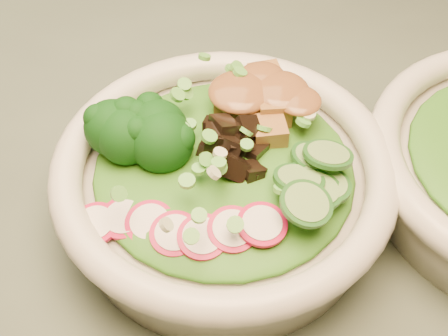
# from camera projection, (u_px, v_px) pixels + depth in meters

# --- Properties ---
(salad_bowl) EXTENTS (0.26, 0.26, 0.07)m
(salad_bowl) POSITION_uv_depth(u_px,v_px,m) (224.00, 184.00, 0.49)
(salad_bowl) COLOR beige
(salad_bowl) RESTS_ON dining_table
(lettuce_bed) EXTENTS (0.20, 0.20, 0.02)m
(lettuce_bed) POSITION_uv_depth(u_px,v_px,m) (224.00, 167.00, 0.47)
(lettuce_bed) COLOR #2B6114
(lettuce_bed) RESTS_ON salad_bowl
(broccoli_florets) EXTENTS (0.09, 0.08, 0.04)m
(broccoli_florets) POSITION_uv_depth(u_px,v_px,m) (150.00, 132.00, 0.47)
(broccoli_florets) COLOR black
(broccoli_florets) RESTS_ON salad_bowl
(radish_slices) EXTENTS (0.11, 0.05, 0.02)m
(radish_slices) POSITION_uv_depth(u_px,v_px,m) (190.00, 230.00, 0.43)
(radish_slices) COLOR #B10D37
(radish_slices) RESTS_ON salad_bowl
(cucumber_slices) EXTENTS (0.08, 0.08, 0.04)m
(cucumber_slices) POSITION_uv_depth(u_px,v_px,m) (305.00, 185.00, 0.45)
(cucumber_slices) COLOR #78A25A
(cucumber_slices) RESTS_ON salad_bowl
(mushroom_heap) EXTENTS (0.08, 0.08, 0.04)m
(mushroom_heap) POSITION_uv_depth(u_px,v_px,m) (230.00, 144.00, 0.47)
(mushroom_heap) COLOR black
(mushroom_heap) RESTS_ON salad_bowl
(tofu_cubes) EXTENTS (0.10, 0.07, 0.04)m
(tofu_cubes) POSITION_uv_depth(u_px,v_px,m) (257.00, 105.00, 0.50)
(tofu_cubes) COLOR olive
(tofu_cubes) RESTS_ON salad_bowl
(peanut_sauce) EXTENTS (0.07, 0.05, 0.02)m
(peanut_sauce) POSITION_uv_depth(u_px,v_px,m) (257.00, 93.00, 0.49)
(peanut_sauce) COLOR brown
(peanut_sauce) RESTS_ON tofu_cubes
(scallion_garnish) EXTENTS (0.19, 0.19, 0.02)m
(scallion_garnish) POSITION_uv_depth(u_px,v_px,m) (224.00, 146.00, 0.45)
(scallion_garnish) COLOR #59B23E
(scallion_garnish) RESTS_ON salad_bowl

